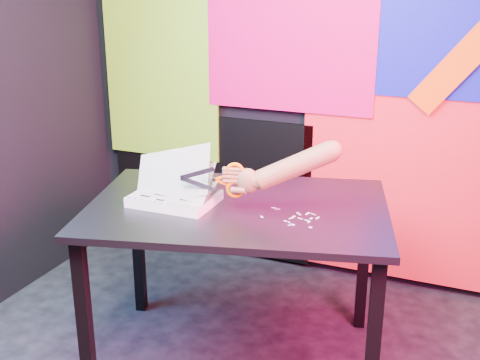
% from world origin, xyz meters
% --- Properties ---
extents(room, '(3.01, 3.01, 2.71)m').
position_xyz_m(room, '(0.00, 0.00, 1.35)').
color(room, black).
rests_on(room, ground).
extents(backdrop, '(2.88, 0.05, 2.08)m').
position_xyz_m(backdrop, '(0.06, 1.46, 0.96)').
color(backdrop, red).
rests_on(backdrop, ground).
extents(work_table, '(1.41, 1.12, 0.75)m').
position_xyz_m(work_table, '(-0.14, 0.48, 0.66)').
color(work_table, black).
rests_on(work_table, ground).
extents(printout_stack, '(0.38, 0.26, 0.26)m').
position_xyz_m(printout_stack, '(-0.39, 0.40, 0.78)').
color(printout_stack, white).
rests_on(printout_stack, work_table).
extents(scissors, '(0.26, 0.08, 0.15)m').
position_xyz_m(scissors, '(-0.14, 0.41, 0.88)').
color(scissors, '#9C9DBA').
rests_on(scissors, printout_stack).
extents(hand_forearm, '(0.45, 0.16, 0.23)m').
position_xyz_m(hand_forearm, '(0.08, 0.47, 0.94)').
color(hand_forearm, brown).
rests_on(hand_forearm, work_table).
extents(paper_clippings, '(0.22, 0.16, 0.00)m').
position_xyz_m(paper_clippings, '(0.13, 0.45, 0.75)').
color(paper_clippings, silver).
rests_on(paper_clippings, work_table).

